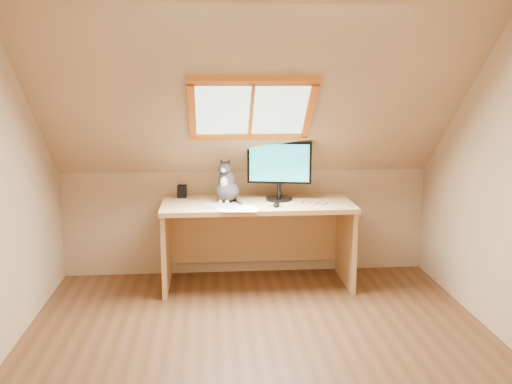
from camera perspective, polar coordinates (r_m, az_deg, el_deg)
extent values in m
plane|color=brown|center=(4.08, 0.68, -15.95)|extent=(3.50, 3.50, 0.00)
cube|color=tan|center=(2.01, 5.43, -8.08)|extent=(3.50, 0.02, 2.40)
cube|color=tan|center=(5.55, -0.99, -3.02)|extent=(3.50, 0.02, 1.00)
cube|color=tan|center=(4.61, -0.41, 9.18)|extent=(3.50, 1.56, 1.41)
cube|color=#B2E0CC|center=(4.69, -0.48, 8.36)|extent=(0.90, 0.53, 0.48)
cube|color=orange|center=(4.69, -0.48, 8.36)|extent=(1.02, 0.64, 0.59)
cube|color=tan|center=(5.13, 0.12, -1.23)|extent=(1.71, 0.75, 0.04)
cube|color=tan|center=(5.23, -8.95, -5.54)|extent=(0.04, 0.67, 0.74)
cube|color=tan|center=(5.36, 8.96, -5.13)|extent=(0.04, 0.67, 0.74)
cube|color=tan|center=(5.56, -0.18, -4.39)|extent=(1.61, 0.03, 0.52)
cylinder|color=black|center=(5.21, 2.33, -0.68)|extent=(0.25, 0.25, 0.02)
cylinder|color=black|center=(5.20, 2.34, 0.16)|extent=(0.04, 0.04, 0.13)
cube|color=black|center=(5.15, 2.36, 2.97)|extent=(0.58, 0.16, 0.38)
cube|color=#088BDF|center=(5.12, 2.33, 2.92)|extent=(0.53, 0.11, 0.34)
ellipsoid|color=#403B39|center=(5.15, -2.92, 0.10)|extent=(0.29, 0.32, 0.19)
ellipsoid|color=#403B39|center=(5.11, -2.98, 1.26)|extent=(0.18, 0.18, 0.20)
ellipsoid|color=silver|center=(5.06, -3.18, 0.91)|extent=(0.08, 0.06, 0.12)
ellipsoid|color=#403B39|center=(5.05, -3.14, 2.45)|extent=(0.14, 0.13, 0.11)
sphere|color=silver|center=(5.01, -3.30, 2.17)|extent=(0.04, 0.04, 0.04)
cone|color=#403B39|center=(5.07, -3.47, 3.08)|extent=(0.06, 0.07, 0.07)
cone|color=#403B39|center=(5.05, -2.70, 3.06)|extent=(0.07, 0.06, 0.07)
cube|color=black|center=(5.35, -7.40, 0.06)|extent=(0.09, 0.09, 0.12)
cube|color=#B2B2B7|center=(4.95, -3.48, -1.40)|extent=(0.30, 0.24, 0.01)
ellipsoid|color=black|center=(4.93, 2.06, -1.29)|extent=(0.09, 0.12, 0.03)
cube|color=white|center=(4.86, -1.45, -1.66)|extent=(0.33, 0.27, 0.00)
cube|color=white|center=(4.86, -1.45, -1.64)|extent=(0.32, 0.24, 0.00)
cube|color=white|center=(4.86, -1.45, -1.62)|extent=(0.35, 0.30, 0.00)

